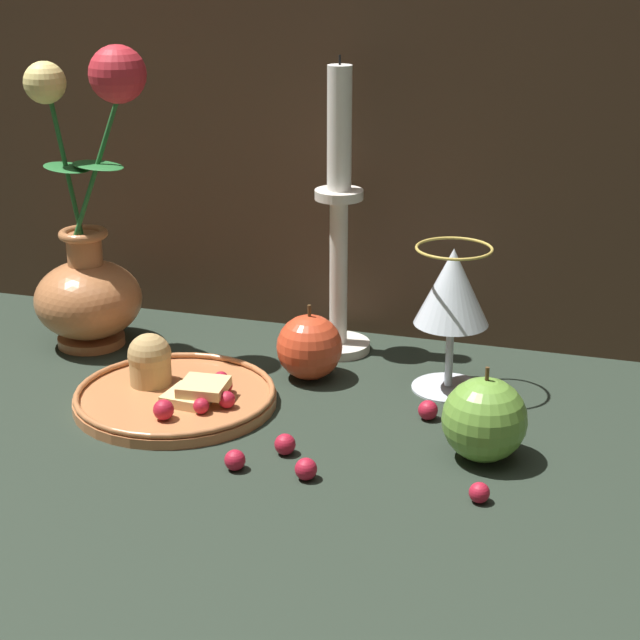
{
  "coord_description": "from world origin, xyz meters",
  "views": [
    {
      "loc": [
        0.36,
        -0.9,
        0.45
      ],
      "look_at": [
        0.09,
        -0.01,
        0.1
      ],
      "focal_mm": 60.0,
      "sensor_mm": 36.0,
      "label": 1
    }
  ],
  "objects_px": {
    "apple_beside_vase": "(309,347)",
    "candlestick": "(339,227)",
    "plate_with_pastries": "(173,390)",
    "apple_near_glass": "(484,420)",
    "vase": "(89,261)",
    "wine_glass": "(452,293)"
  },
  "relations": [
    {
      "from": "apple_beside_vase",
      "to": "apple_near_glass",
      "type": "distance_m",
      "value": 0.24
    },
    {
      "from": "wine_glass",
      "to": "candlestick",
      "type": "bearing_deg",
      "value": 153.44
    },
    {
      "from": "wine_glass",
      "to": "apple_near_glass",
      "type": "bearing_deg",
      "value": -67.87
    },
    {
      "from": "apple_beside_vase",
      "to": "candlestick",
      "type": "bearing_deg",
      "value": 85.03
    },
    {
      "from": "wine_glass",
      "to": "candlestick",
      "type": "height_order",
      "value": "candlestick"
    },
    {
      "from": "vase",
      "to": "apple_beside_vase",
      "type": "distance_m",
      "value": 0.27
    },
    {
      "from": "vase",
      "to": "wine_glass",
      "type": "relative_size",
      "value": 2.22
    },
    {
      "from": "wine_glass",
      "to": "apple_beside_vase",
      "type": "distance_m",
      "value": 0.16
    },
    {
      "from": "plate_with_pastries",
      "to": "apple_beside_vase",
      "type": "xyz_separation_m",
      "value": [
        0.11,
        0.1,
        0.02
      ]
    },
    {
      "from": "plate_with_pastries",
      "to": "apple_near_glass",
      "type": "bearing_deg",
      "value": -5.03
    },
    {
      "from": "vase",
      "to": "apple_beside_vase",
      "type": "height_order",
      "value": "vase"
    },
    {
      "from": "plate_with_pastries",
      "to": "apple_near_glass",
      "type": "xyz_separation_m",
      "value": [
        0.31,
        -0.03,
        0.02
      ]
    },
    {
      "from": "apple_near_glass",
      "to": "apple_beside_vase",
      "type": "bearing_deg",
      "value": 147.88
    },
    {
      "from": "plate_with_pastries",
      "to": "apple_beside_vase",
      "type": "relative_size",
      "value": 2.48
    },
    {
      "from": "wine_glass",
      "to": "vase",
      "type": "bearing_deg",
      "value": 179.74
    },
    {
      "from": "candlestick",
      "to": "plate_with_pastries",
      "type": "bearing_deg",
      "value": -122.99
    },
    {
      "from": "wine_glass",
      "to": "candlestick",
      "type": "distance_m",
      "value": 0.16
    },
    {
      "from": "apple_near_glass",
      "to": "plate_with_pastries",
      "type": "bearing_deg",
      "value": 174.97
    },
    {
      "from": "candlestick",
      "to": "apple_near_glass",
      "type": "relative_size",
      "value": 3.67
    },
    {
      "from": "wine_glass",
      "to": "apple_beside_vase",
      "type": "height_order",
      "value": "wine_glass"
    },
    {
      "from": "apple_beside_vase",
      "to": "apple_near_glass",
      "type": "relative_size",
      "value": 0.92
    },
    {
      "from": "wine_glass",
      "to": "candlestick",
      "type": "relative_size",
      "value": 0.47
    }
  ]
}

